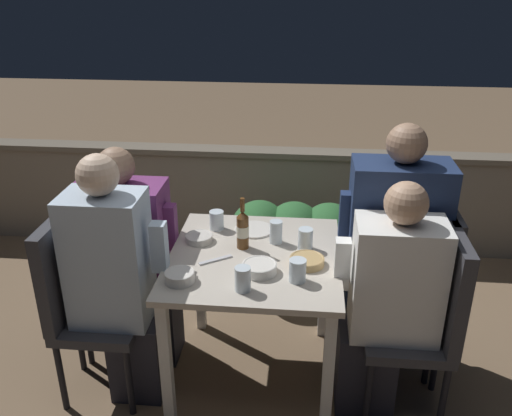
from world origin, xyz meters
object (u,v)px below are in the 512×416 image
(chair_left_near, at_px, (79,295))
(person_navy_jumper, at_px, (388,256))
(beer_bottle, at_px, (243,229))
(chair_right_far, at_px, (424,279))
(chair_left_far, at_px, (96,265))
(person_blue_shirt, at_px, (117,282))
(person_white_polo, at_px, (387,302))
(person_purple_stripe, at_px, (132,259))
(chair_right_near, at_px, (430,312))

(chair_left_near, height_order, person_navy_jumper, person_navy_jumper)
(beer_bottle, bearing_deg, person_navy_jumper, 6.42)
(chair_right_far, bearing_deg, chair_left_far, -179.19)
(chair_left_far, bearing_deg, person_blue_shirt, -52.22)
(person_navy_jumper, xyz_separation_m, beer_bottle, (-0.73, -0.08, 0.16))
(person_blue_shirt, relative_size, person_white_polo, 1.07)
(chair_left_far, height_order, person_purple_stripe, person_purple_stripe)
(chair_right_far, bearing_deg, chair_right_near, -95.45)
(chair_left_near, distance_m, person_purple_stripe, 0.34)
(person_purple_stripe, height_order, chair_right_far, person_purple_stripe)
(person_purple_stripe, distance_m, person_white_polo, 1.32)
(chair_right_near, height_order, beer_bottle, beer_bottle)
(chair_right_near, relative_size, person_navy_jumper, 0.70)
(chair_right_near, height_order, chair_right_far, same)
(chair_right_far, relative_size, person_navy_jumper, 0.70)
(beer_bottle, bearing_deg, person_white_polo, -16.99)
(chair_left_near, distance_m, person_blue_shirt, 0.22)
(person_white_polo, distance_m, person_navy_jumper, 0.31)
(person_purple_stripe, distance_m, chair_right_near, 1.52)
(chair_left_near, relative_size, person_navy_jumper, 0.70)
(person_white_polo, bearing_deg, person_purple_stripe, 168.24)
(chair_left_near, height_order, chair_left_far, same)
(chair_left_near, height_order, person_blue_shirt, person_blue_shirt)
(chair_left_near, xyz_separation_m, beer_bottle, (0.78, 0.23, 0.28))
(chair_left_far, distance_m, person_navy_jumper, 1.53)
(person_white_polo, xyz_separation_m, beer_bottle, (-0.69, 0.21, 0.24))
(person_white_polo, bearing_deg, person_navy_jumper, 83.52)
(person_navy_jumper, height_order, beer_bottle, person_navy_jumper)
(chair_right_near, bearing_deg, person_white_polo, 180.00)
(person_white_polo, bearing_deg, beer_bottle, 163.01)
(person_blue_shirt, xyz_separation_m, chair_right_near, (1.47, 0.02, -0.09))
(chair_right_near, bearing_deg, chair_left_near, -179.29)
(chair_left_near, xyz_separation_m, person_navy_jumper, (1.50, 0.31, 0.13))
(chair_left_far, height_order, beer_bottle, beer_bottle)
(person_navy_jumper, bearing_deg, chair_right_far, 0.00)
(chair_left_near, height_order, person_white_polo, person_white_polo)
(person_purple_stripe, bearing_deg, beer_bottle, -5.46)
(chair_right_near, height_order, person_navy_jumper, person_navy_jumper)
(beer_bottle, bearing_deg, chair_right_near, -13.32)
(chair_left_far, xyz_separation_m, chair_right_near, (1.70, -0.27, 0.00))
(chair_left_far, relative_size, person_navy_jumper, 0.70)
(chair_left_far, xyz_separation_m, person_navy_jumper, (1.53, 0.02, 0.13))
(person_blue_shirt, height_order, chair_right_far, person_blue_shirt)
(person_blue_shirt, bearing_deg, chair_right_far, 11.84)
(chair_right_near, distance_m, person_white_polo, 0.21)
(person_purple_stripe, xyz_separation_m, person_white_polo, (1.29, -0.27, -0.01))
(person_purple_stripe, distance_m, beer_bottle, 0.65)
(person_blue_shirt, height_order, chair_left_far, person_blue_shirt)
(chair_left_near, xyz_separation_m, chair_right_far, (1.70, 0.31, 0.00))
(chair_right_far, bearing_deg, chair_left_near, -169.51)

